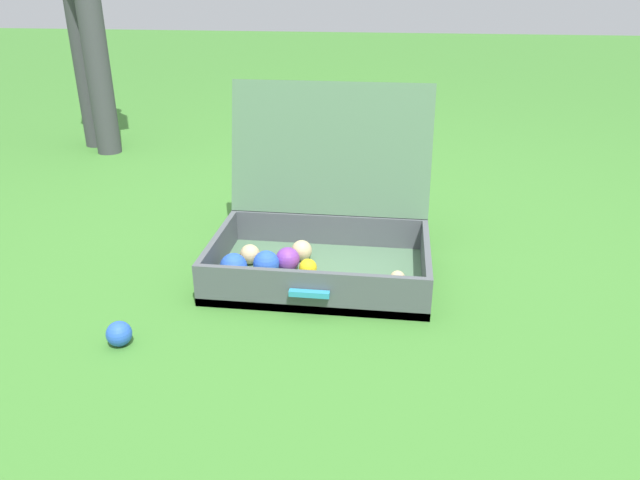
{
  "coord_description": "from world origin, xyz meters",
  "views": [
    {
      "loc": [
        0.24,
        -1.69,
        0.86
      ],
      "look_at": [
        0.03,
        -0.07,
        0.13
      ],
      "focal_mm": 33.71,
      "sensor_mm": 36.0,
      "label": 1
    }
  ],
  "objects": [
    {
      "name": "ground_plane",
      "position": [
        0.0,
        0.0,
        0.0
      ],
      "size": [
        16.0,
        16.0,
        0.0
      ],
      "primitive_type": "plane",
      "color": "#3D7A2D"
    },
    {
      "name": "open_suitcase",
      "position": [
        0.02,
        -0.0,
        0.12
      ],
      "size": [
        0.65,
        0.56,
        0.54
      ],
      "color": "#4C7051",
      "rests_on": "ground"
    },
    {
      "name": "stray_ball_on_grass",
      "position": [
        -0.42,
        -0.49,
        0.03
      ],
      "size": [
        0.06,
        0.06,
        0.06
      ],
      "primitive_type": "sphere",
      "color": "blue",
      "rests_on": "ground"
    }
  ]
}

